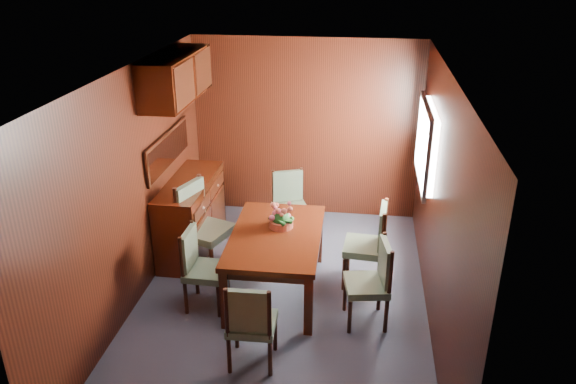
# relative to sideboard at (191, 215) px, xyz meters

# --- Properties ---
(ground) EXTENTS (4.50, 4.50, 0.00)m
(ground) POSITION_rel_sideboard_xyz_m (1.25, -1.00, -0.45)
(ground) COLOR #3E4255
(ground) RESTS_ON ground
(room_shell) EXTENTS (3.06, 4.52, 2.41)m
(room_shell) POSITION_rel_sideboard_xyz_m (1.15, -0.67, 1.18)
(room_shell) COLOR black
(room_shell) RESTS_ON ground
(sideboard) EXTENTS (0.48, 1.40, 0.90)m
(sideboard) POSITION_rel_sideboard_xyz_m (0.00, 0.00, 0.00)
(sideboard) COLOR black
(sideboard) RESTS_ON ground
(dining_table) EXTENTS (0.95, 1.50, 0.70)m
(dining_table) POSITION_rel_sideboard_xyz_m (1.17, -0.79, 0.15)
(dining_table) COLOR black
(dining_table) RESTS_ON ground
(chair_left_near) EXTENTS (0.41, 0.42, 0.87)m
(chair_left_near) POSITION_rel_sideboard_xyz_m (0.43, -1.14, 0.04)
(chair_left_near) COLOR black
(chair_left_near) RESTS_ON ground
(chair_left_far) EXTENTS (0.63, 0.64, 1.07)m
(chair_left_far) POSITION_rel_sideboard_xyz_m (0.24, -0.43, 0.14)
(chair_left_far) COLOR black
(chair_left_far) RESTS_ON ground
(chair_right_near) EXTENTS (0.47, 0.48, 0.89)m
(chair_right_near) POSITION_rel_sideboard_xyz_m (2.18, -1.18, 0.05)
(chair_right_near) COLOR black
(chair_right_near) RESTS_ON ground
(chair_right_far) EXTENTS (0.47, 0.48, 0.95)m
(chair_right_far) POSITION_rel_sideboard_xyz_m (2.16, -0.49, 0.08)
(chair_right_far) COLOR black
(chair_right_far) RESTS_ON ground
(chair_head) EXTENTS (0.42, 0.41, 0.87)m
(chair_head) POSITION_rel_sideboard_xyz_m (1.13, -2.00, 0.03)
(chair_head) COLOR black
(chair_head) RESTS_ON ground
(chair_foot) EXTENTS (0.53, 0.52, 0.88)m
(chair_foot) POSITION_rel_sideboard_xyz_m (1.13, 0.47, 0.04)
(chair_foot) COLOR black
(chair_foot) RESTS_ON ground
(flower_centerpiece) EXTENTS (0.28, 0.28, 0.28)m
(flower_centerpiece) POSITION_rel_sideboard_xyz_m (1.19, -0.63, 0.38)
(flower_centerpiece) COLOR #A74A33
(flower_centerpiece) RESTS_ON dining_table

